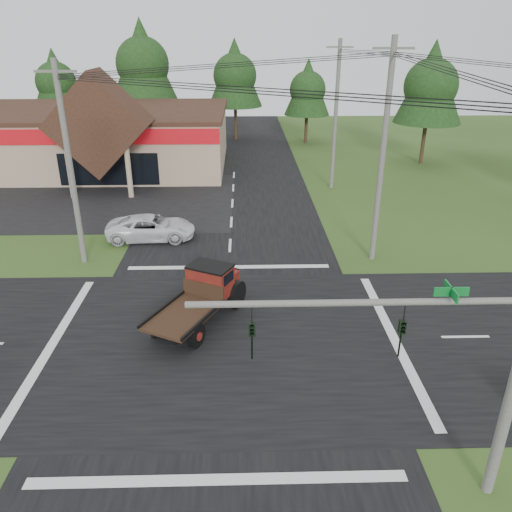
{
  "coord_description": "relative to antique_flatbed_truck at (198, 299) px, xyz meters",
  "views": [
    {
      "loc": [
        0.84,
        -17.29,
        11.59
      ],
      "look_at": [
        1.38,
        3.58,
        2.2
      ],
      "focal_mm": 35.0,
      "sensor_mm": 36.0,
      "label": 1
    }
  ],
  "objects": [
    {
      "name": "ground",
      "position": [
        1.17,
        -1.48,
        -1.16
      ],
      "size": [
        120.0,
        120.0,
        0.0
      ],
      "primitive_type": "plane",
      "color": "#304B1A",
      "rests_on": "ground"
    },
    {
      "name": "road_ns",
      "position": [
        1.17,
        -1.48,
        -1.15
      ],
      "size": [
        12.0,
        120.0,
        0.02
      ],
      "primitive_type": "cube",
      "color": "black",
      "rests_on": "ground"
    },
    {
      "name": "road_ew",
      "position": [
        1.17,
        -1.48,
        -1.15
      ],
      "size": [
        120.0,
        12.0,
        0.02
      ],
      "primitive_type": "cube",
      "color": "black",
      "rests_on": "ground"
    },
    {
      "name": "parking_apron",
      "position": [
        -12.83,
        17.52,
        -1.14
      ],
      "size": [
        28.0,
        14.0,
        0.02
      ],
      "primitive_type": "cube",
      "color": "black",
      "rests_on": "ground"
    },
    {
      "name": "cvs_building",
      "position": [
        -14.53,
        28.09,
        1.62
      ],
      "size": [
        30.4,
        18.2,
        9.19
      ],
      "color": "tan",
      "rests_on": "ground"
    },
    {
      "name": "traffic_signal_mast",
      "position": [
        6.99,
        -8.98,
        3.27
      ],
      "size": [
        8.12,
        0.24,
        7.0
      ],
      "color": "#595651",
      "rests_on": "ground"
    },
    {
      "name": "utility_pole_nw",
      "position": [
        -6.83,
        6.52,
        4.23
      ],
      "size": [
        2.0,
        0.3,
        10.5
      ],
      "color": "#595651",
      "rests_on": "ground"
    },
    {
      "name": "utility_pole_ne",
      "position": [
        9.17,
        6.52,
        4.73
      ],
      "size": [
        2.0,
        0.3,
        11.5
      ],
      "color": "#595651",
      "rests_on": "ground"
    },
    {
      "name": "utility_pole_n",
      "position": [
        9.17,
        20.52,
        4.58
      ],
      "size": [
        2.0,
        0.3,
        11.2
      ],
      "color": "#595651",
      "rests_on": "ground"
    },
    {
      "name": "tree_row_b",
      "position": [
        -18.83,
        40.52,
        5.55
      ],
      "size": [
        5.6,
        5.6,
        10.1
      ],
      "color": "#332316",
      "rests_on": "ground"
    },
    {
      "name": "tree_row_c",
      "position": [
        -8.83,
        39.52,
        7.56
      ],
      "size": [
        7.28,
        7.28,
        13.13
      ],
      "color": "#332316",
      "rests_on": "ground"
    },
    {
      "name": "tree_row_d",
      "position": [
        1.17,
        40.52,
        6.22
      ],
      "size": [
        6.16,
        6.16,
        11.11
      ],
      "color": "#332316",
      "rests_on": "ground"
    },
    {
      "name": "tree_row_e",
      "position": [
        9.17,
        38.52,
        4.88
      ],
      "size": [
        5.04,
        5.04,
        9.09
      ],
      "color": "#332316",
      "rests_on": "ground"
    },
    {
      "name": "tree_side_ne",
      "position": [
        19.17,
        28.52,
        6.22
      ],
      "size": [
        6.16,
        6.16,
        11.11
      ],
      "color": "#332316",
      "rests_on": "ground"
    },
    {
      "name": "antique_flatbed_truck",
      "position": [
        0.0,
        0.0,
        0.0
      ],
      "size": [
        4.39,
        5.89,
        2.31
      ],
      "primitive_type": null,
      "rotation": [
        0.0,
        0.0,
        -0.47
      ],
      "color": "maroon",
      "rests_on": "ground"
    },
    {
      "name": "white_pickup",
      "position": [
        -3.64,
        9.74,
        -0.42
      ],
      "size": [
        5.4,
        2.7,
        1.47
      ],
      "primitive_type": "imported",
      "rotation": [
        0.0,
        0.0,
        1.62
      ],
      "color": "white",
      "rests_on": "ground"
    }
  ]
}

